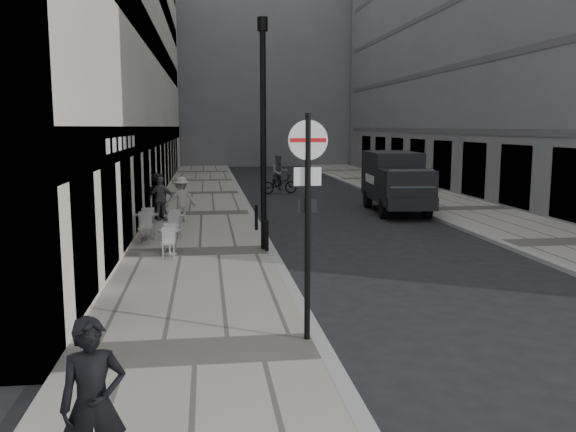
% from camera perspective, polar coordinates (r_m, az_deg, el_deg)
% --- Properties ---
extents(sidewalk, '(4.00, 60.00, 0.12)m').
position_cam_1_polar(sidewalk, '(24.64, -8.10, 0.15)').
color(sidewalk, gray).
rests_on(sidewalk, ground).
extents(far_sidewalk, '(4.00, 60.00, 0.12)m').
position_cam_1_polar(far_sidewalk, '(26.89, 16.04, 0.59)').
color(far_sidewalk, gray).
rests_on(far_sidewalk, ground).
extents(building_left, '(4.00, 45.00, 18.00)m').
position_cam_1_polar(building_left, '(31.66, -16.01, 17.98)').
color(building_left, silver).
rests_on(building_left, ground).
extents(building_right, '(6.00, 45.00, 20.00)m').
position_cam_1_polar(building_right, '(35.29, 20.12, 18.42)').
color(building_right, slate).
rests_on(building_right, ground).
extents(building_far, '(24.00, 16.00, 22.00)m').
position_cam_1_polar(building_far, '(62.92, -4.79, 15.14)').
color(building_far, slate).
rests_on(building_far, ground).
extents(walking_man, '(0.69, 0.52, 1.68)m').
position_cam_1_polar(walking_man, '(6.23, -17.77, -16.49)').
color(walking_man, black).
rests_on(walking_man, sidewalk).
extents(sign_post, '(0.62, 0.09, 3.63)m').
position_cam_1_polar(sign_post, '(9.59, 1.85, 1.79)').
color(sign_post, black).
rests_on(sign_post, sidewalk).
extents(lamppost, '(0.28, 0.28, 6.33)m').
position_cam_1_polar(lamppost, '(16.93, -2.34, 8.69)').
color(lamppost, black).
rests_on(lamppost, sidewalk).
extents(bollard_near, '(0.11, 0.11, 0.79)m').
position_cam_1_polar(bollard_near, '(20.33, -2.98, -0.21)').
color(bollard_near, black).
rests_on(bollard_near, sidewalk).
extents(bollard_far, '(0.11, 0.11, 0.82)m').
position_cam_1_polar(bollard_far, '(16.89, -2.01, -1.92)').
color(bollard_far, black).
rests_on(bollard_far, sidewalk).
extents(panel_van, '(2.34, 5.41, 2.48)m').
position_cam_1_polar(panel_van, '(25.75, 10.00, 3.46)').
color(panel_van, black).
rests_on(panel_van, ground).
extents(cyclist, '(2.05, 1.07, 2.11)m').
position_cam_1_polar(cyclist, '(32.42, -0.82, 3.55)').
color(cyclist, black).
rests_on(cyclist, ground).
extents(pedestrian_a, '(1.03, 0.70, 1.62)m').
position_cam_1_polar(pedestrian_a, '(22.69, -11.75, 1.58)').
color(pedestrian_a, slate).
rests_on(pedestrian_a, sidewalk).
extents(pedestrian_b, '(1.18, 0.85, 1.64)m').
position_cam_1_polar(pedestrian_b, '(22.38, -9.97, 1.55)').
color(pedestrian_b, '#A5A099').
rests_on(pedestrian_b, sidewalk).
extents(pedestrian_c, '(1.00, 0.91, 1.72)m').
position_cam_1_polar(pedestrian_c, '(23.30, -12.11, 1.86)').
color(pedestrian_c, black).
rests_on(pedestrian_c, sidewalk).
extents(cafe_table_near, '(0.63, 1.42, 0.81)m').
position_cam_1_polar(cafe_table_near, '(19.35, -10.60, -0.74)').
color(cafe_table_near, '#BBBABD').
rests_on(cafe_table_near, sidewalk).
extents(cafe_table_mid, '(0.72, 1.62, 0.92)m').
position_cam_1_polar(cafe_table_mid, '(19.06, -13.06, -0.78)').
color(cafe_table_mid, '#B0B0B2').
rests_on(cafe_table_mid, sidewalk).
extents(cafe_table_far, '(0.62, 1.40, 0.79)m').
position_cam_1_polar(cafe_table_far, '(16.76, -11.04, -2.17)').
color(cafe_table_far, silver).
rests_on(cafe_table_far, sidewalk).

